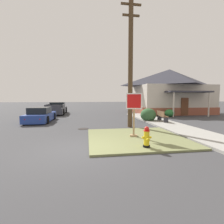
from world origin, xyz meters
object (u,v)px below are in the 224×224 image
Objects in this scene: stop_sign at (134,115)px; manhole_cover at (83,129)px; pickup_truck_charcoal at (57,109)px; parked_sedan_blue at (41,115)px; utility_pole at (131,61)px; street_bench at (162,116)px; fire_hydrant at (147,137)px.

stop_sign is 3.13× the size of manhole_cover.
pickup_truck_charcoal is (-6.15, 13.68, -0.56)m from stop_sign.
parked_sedan_blue is 8.81m from utility_pole.
utility_pole is (6.77, -10.64, 3.91)m from pickup_truck_charcoal.
manhole_cover is 0.16× the size of parked_sedan_blue.
pickup_truck_charcoal is 13.20m from utility_pole.
pickup_truck_charcoal is 13.42m from street_bench.
street_bench is (10.03, -2.18, 0.04)m from parked_sedan_blue.
street_bench is at bearing 15.50° from manhole_cover.
parked_sedan_blue is 10.27m from street_bench.
stop_sign is 0.50× the size of parked_sedan_blue.
pickup_truck_charcoal reaches higher than street_bench.
manhole_cover is at bearing -71.86° from pickup_truck_charcoal.
parked_sedan_blue reaches higher than manhole_cover.
pickup_truck_charcoal is at bearing 114.21° from stop_sign.
parked_sedan_blue is at bearing -91.21° from pickup_truck_charcoal.
parked_sedan_blue reaches higher than fire_hydrant.
street_bench is (6.34, 1.76, 0.58)m from manhole_cover.
parked_sedan_blue is 0.78× the size of pickup_truck_charcoal.
utility_pole reaches higher than pickup_truck_charcoal.
utility_pole is at bearing 78.50° from stop_sign.
fire_hydrant is at bearing -68.42° from pickup_truck_charcoal.
pickup_truck_charcoal reaches higher than fire_hydrant.
stop_sign reaches higher than fire_hydrant.
stop_sign is 4.03m from manhole_cover.
stop_sign is 9.28m from parked_sedan_blue.
utility_pole reaches higher than stop_sign.
fire_hydrant is 0.09× the size of utility_pole.
parked_sedan_blue is (-6.30, 6.78, -0.64)m from stop_sign.
fire_hydrant is at bearing -90.30° from stop_sign.
parked_sedan_blue is 2.87× the size of street_bench.
street_bench is at bearing 59.84° from fire_hydrant.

